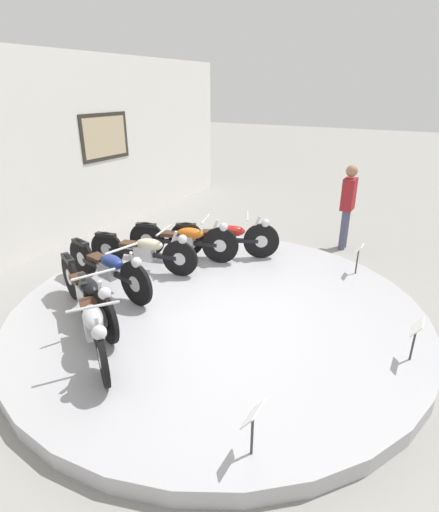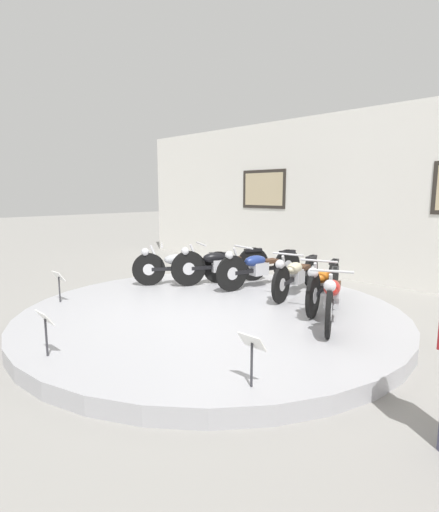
% 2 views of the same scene
% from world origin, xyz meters
% --- Properties ---
extents(ground_plane, '(60.00, 60.00, 0.00)m').
position_xyz_m(ground_plane, '(0.00, 0.00, 0.00)').
color(ground_plane, gray).
extents(display_platform, '(5.74, 5.74, 0.20)m').
position_xyz_m(display_platform, '(0.00, 0.00, 0.10)').
color(display_platform, '#ADADB2').
rests_on(display_platform, ground_plane).
extents(back_wall, '(14.00, 0.22, 3.73)m').
position_xyz_m(back_wall, '(0.00, 4.33, 1.87)').
color(back_wall, white).
rests_on(back_wall, ground_plane).
extents(motorcycle_silver, '(1.22, 1.62, 0.79)m').
position_xyz_m(motorcycle_silver, '(-1.61, 0.74, 0.58)').
color(motorcycle_silver, black).
rests_on(motorcycle_silver, display_platform).
extents(motorcycle_black, '(0.89, 1.86, 0.81)m').
position_xyz_m(motorcycle_black, '(-1.14, 1.31, 0.60)').
color(motorcycle_black, black).
rests_on(motorcycle_black, display_platform).
extents(motorcycle_blue, '(0.57, 1.98, 0.80)m').
position_xyz_m(motorcycle_blue, '(-0.42, 1.63, 0.59)').
color(motorcycle_blue, black).
rests_on(motorcycle_blue, display_platform).
extents(motorcycle_cream, '(0.57, 1.93, 0.78)m').
position_xyz_m(motorcycle_cream, '(0.42, 1.63, 0.57)').
color(motorcycle_cream, black).
rests_on(motorcycle_cream, display_platform).
extents(motorcycle_orange, '(0.71, 1.92, 0.80)m').
position_xyz_m(motorcycle_orange, '(1.14, 1.31, 0.59)').
color(motorcycle_orange, black).
rests_on(motorcycle_orange, display_platform).
extents(motorcycle_red, '(0.92, 1.81, 0.80)m').
position_xyz_m(motorcycle_red, '(1.60, 0.74, 0.59)').
color(motorcycle_red, black).
rests_on(motorcycle_red, display_platform).
extents(info_placard_front_left, '(0.26, 0.11, 0.51)m').
position_xyz_m(info_placard_front_left, '(-2.04, -1.48, 0.57)').
color(info_placard_front_left, '#333338').
rests_on(info_placard_front_left, display_platform).
extents(info_placard_front_centre, '(0.26, 0.11, 0.51)m').
position_xyz_m(info_placard_front_centre, '(0.00, -2.52, 0.57)').
color(info_placard_front_centre, '#333338').
rests_on(info_placard_front_centre, display_platform).
extents(info_placard_front_right, '(0.26, 0.11, 0.51)m').
position_xyz_m(info_placard_front_right, '(2.04, -1.48, 0.57)').
color(info_placard_front_right, '#333338').
rests_on(info_placard_front_right, display_platform).
extents(visitor_standing, '(0.36, 0.22, 1.70)m').
position_xyz_m(visitor_standing, '(3.60, -0.91, 0.96)').
color(visitor_standing, '#4C4C6B').
rests_on(visitor_standing, ground_plane).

